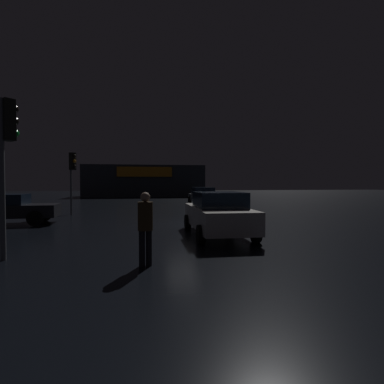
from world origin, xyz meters
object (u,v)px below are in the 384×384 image
at_px(traffic_signal_opposite, 72,168).
at_px(pedestrian, 145,223).
at_px(car_crossing, 203,196).
at_px(store_building, 144,181).
at_px(car_far, 4,209).
at_px(traffic_signal_main, 7,143).
at_px(car_near, 218,214).

xyz_separation_m(traffic_signal_opposite, pedestrian, (4.04, -12.13, -1.79)).
bearing_deg(car_crossing, store_building, 104.01).
height_order(car_far, car_crossing, car_crossing).
bearing_deg(traffic_signal_main, store_building, 83.88).
xyz_separation_m(car_far, car_crossing, (11.33, 10.29, 0.07)).
distance_m(store_building, traffic_signal_opposite, 25.26).
bearing_deg(car_crossing, traffic_signal_main, -116.12).
height_order(store_building, traffic_signal_opposite, store_building).
height_order(traffic_signal_main, car_near, traffic_signal_main).
bearing_deg(store_building, car_near, -86.35).
height_order(traffic_signal_opposite, car_near, traffic_signal_opposite).
xyz_separation_m(traffic_signal_main, car_near, (5.96, 2.47, -2.09)).
distance_m(store_building, traffic_signal_main, 35.99).
relative_size(traffic_signal_main, pedestrian, 2.34).
height_order(traffic_signal_main, car_far, traffic_signal_main).
bearing_deg(pedestrian, car_far, 127.30).
bearing_deg(car_near, traffic_signal_opposite, 128.22).
height_order(car_near, car_crossing, car_near).
relative_size(car_far, pedestrian, 2.78).
xyz_separation_m(car_far, pedestrian, (6.20, -8.14, 0.27)).
xyz_separation_m(traffic_signal_main, traffic_signal_opposite, (-0.71, 10.94, -0.11)).
bearing_deg(store_building, traffic_signal_opposite, -100.37).
relative_size(car_near, car_far, 0.98).
xyz_separation_m(store_building, car_far, (-6.71, -28.82, -1.42)).
relative_size(store_building, car_crossing, 3.60).
bearing_deg(traffic_signal_main, traffic_signal_opposite, 93.73).
distance_m(store_building, car_near, 33.40).
bearing_deg(traffic_signal_opposite, car_crossing, 34.52).
height_order(store_building, pedestrian, store_building).
bearing_deg(traffic_signal_opposite, traffic_signal_main, -86.27).
distance_m(traffic_signal_main, car_near, 6.78).
bearing_deg(car_near, car_far, 153.08).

